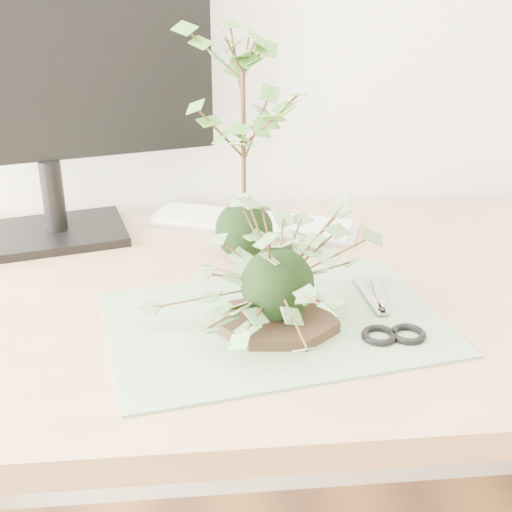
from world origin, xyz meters
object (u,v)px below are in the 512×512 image
at_px(desk, 280,341).
at_px(maple_kokedama, 243,89).
at_px(keyboard, 252,223).
at_px(monitor, 38,68).
at_px(ivy_kokedama, 278,253).

height_order(desk, maple_kokedama, maple_kokedama).
xyz_separation_m(desk, keyboard, (-0.02, 0.25, 0.09)).
bearing_deg(desk, keyboard, 94.40).
distance_m(maple_kokedama, keyboard, 0.30).
relative_size(desk, keyboard, 4.04).
distance_m(keyboard, monitor, 0.44).
distance_m(desk, monitor, 0.58).
relative_size(maple_kokedama, monitor, 0.70).
xyz_separation_m(ivy_kokedama, keyboard, (0.00, 0.36, -0.11)).
bearing_deg(keyboard, maple_kokedama, -80.43).
xyz_separation_m(desk, ivy_kokedama, (-0.02, -0.11, 0.20)).
distance_m(ivy_kokedama, keyboard, 0.38).
bearing_deg(keyboard, monitor, -158.31).
relative_size(ivy_kokedama, keyboard, 0.74).
bearing_deg(monitor, desk, -47.57).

